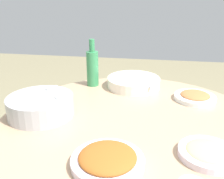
{
  "coord_description": "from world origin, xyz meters",
  "views": [
    {
      "loc": [
        0.06,
        -0.95,
        1.25
      ],
      "look_at": [
        -0.11,
        0.1,
        0.84
      ],
      "focal_mm": 40.39,
      "sensor_mm": 36.0,
      "label": 1
    }
  ],
  "objects": [
    {
      "name": "rice_bowl",
      "position": [
        -0.41,
        -0.02,
        0.79
      ],
      "size": [
        0.29,
        0.29,
        0.1
      ],
      "color": "#B2B5BA",
      "rests_on": "round_dining_table"
    },
    {
      "name": "round_dining_table",
      "position": [
        0.0,
        0.0,
        0.64
      ],
      "size": [
        1.16,
        1.16,
        0.74
      ],
      "color": "#99999E",
      "rests_on": "ground"
    },
    {
      "name": "dish_tofu_braise",
      "position": [
        0.28,
        0.27,
        0.76
      ],
      "size": [
        0.21,
        0.21,
        0.04
      ],
      "color": "white",
      "rests_on": "round_dining_table"
    },
    {
      "name": "dish_noodles",
      "position": [
        0.26,
        -0.21,
        0.76
      ],
      "size": [
        0.19,
        0.19,
        0.04
      ],
      "color": "silver",
      "rests_on": "round_dining_table"
    },
    {
      "name": "dish_stirfry",
      "position": [
        -0.06,
        -0.31,
        0.77
      ],
      "size": [
        0.23,
        0.23,
        0.05
      ],
      "color": "silver",
      "rests_on": "round_dining_table"
    },
    {
      "name": "green_bottle",
      "position": [
        -0.28,
        0.4,
        0.85
      ],
      "size": [
        0.07,
        0.07,
        0.27
      ],
      "color": "#338550",
      "rests_on": "round_dining_table"
    },
    {
      "name": "soup_bowl",
      "position": [
        -0.04,
        0.4,
        0.77
      ],
      "size": [
        0.3,
        0.3,
        0.06
      ],
      "color": "white",
      "rests_on": "round_dining_table"
    }
  ]
}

